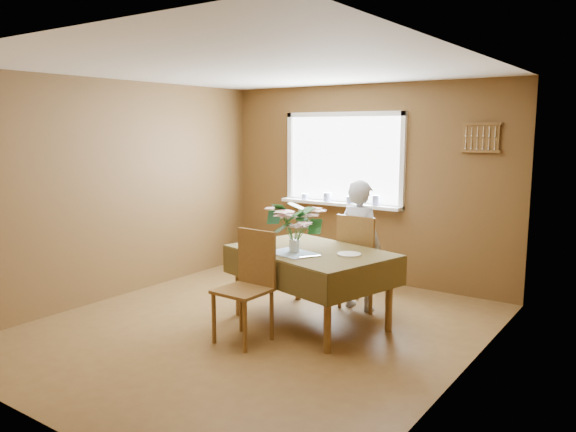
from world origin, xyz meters
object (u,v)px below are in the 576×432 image
Objects in this scene: chair_near at (249,281)px; flower_bouquet at (294,223)px; chair_far at (360,258)px; seated_woman at (360,245)px; dining_table at (311,259)px.

chair_near is 1.95× the size of flower_bouquet.
flower_bouquet reaches higher than chair_near.
seated_woman is (-0.01, 0.00, 0.15)m from chair_far.
seated_woman is 2.70× the size of flower_bouquet.
seated_woman is at bearing -11.98° from chair_far.
flower_bouquet is (-0.07, -0.19, 0.38)m from dining_table.
chair_far reaches higher than chair_near.
chair_near is at bearing -107.75° from flower_bouquet.
dining_table is 1.74× the size of chair_near.
dining_table is 0.72m from seated_woman.
flower_bouquet is at bearing 73.93° from chair_near.
chair_far is at bearing 174.20° from seated_woman.
chair_far is 0.15m from seated_woman.
chair_far is 1.45m from chair_near.
dining_table is at bearing 83.32° from seated_woman.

